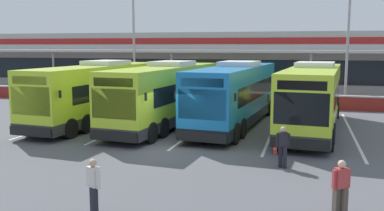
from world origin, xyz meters
The scene contains 17 objects.
ground_plane centered at (0.00, 0.00, 0.00)m, with size 200.00×200.00×0.00m, color #56565B.
terminal_building centered at (0.00, 26.91, 3.01)m, with size 70.00×13.00×6.00m.
red_barrier_wall centered at (0.00, 14.50, 0.56)m, with size 60.00×0.40×1.10m.
coach_bus_leftmost centered at (-6.41, 5.37, 1.79)m, with size 3.80×12.32×3.78m.
coach_bus_left_centre centered at (-2.06, 5.45, 1.79)m, with size 3.80×12.32×3.78m.
coach_bus_centre centered at (1.90, 6.33, 1.79)m, with size 3.80×12.32×3.78m.
coach_bus_right_centre centered at (6.28, 6.06, 1.79)m, with size 3.80×12.32×3.78m.
bay_stripe_far_west centered at (-8.40, 6.00, 0.00)m, with size 0.14×13.00×0.01m, color silver.
bay_stripe_west centered at (-4.20, 6.00, 0.00)m, with size 0.14×13.00×0.01m, color silver.
bay_stripe_mid_west centered at (0.00, 6.00, 0.00)m, with size 0.14×13.00×0.01m, color silver.
bay_stripe_centre centered at (4.20, 6.00, 0.00)m, with size 0.14×13.00×0.01m, color silver.
bay_stripe_mid_east centered at (8.40, 6.00, 0.00)m, with size 0.14×13.00×0.01m, color silver.
pedestrian_with_handbag centered at (5.12, -1.83, 0.86)m, with size 0.64×0.31×1.62m.
pedestrian_in_dark_coat centered at (6.95, -6.37, 0.87)m, with size 0.50×0.37×1.62m.
pedestrian_near_bin centered at (0.34, -8.04, 0.87)m, with size 0.52×0.40×1.62m.
lamp_post_west centered at (-8.50, 16.01, 6.29)m, with size 3.24×0.28×11.00m.
lamp_post_centre centered at (8.82, 16.20, 6.29)m, with size 3.24×0.28×11.00m.
Camera 1 is at (5.95, -18.29, 4.70)m, focal length 39.88 mm.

